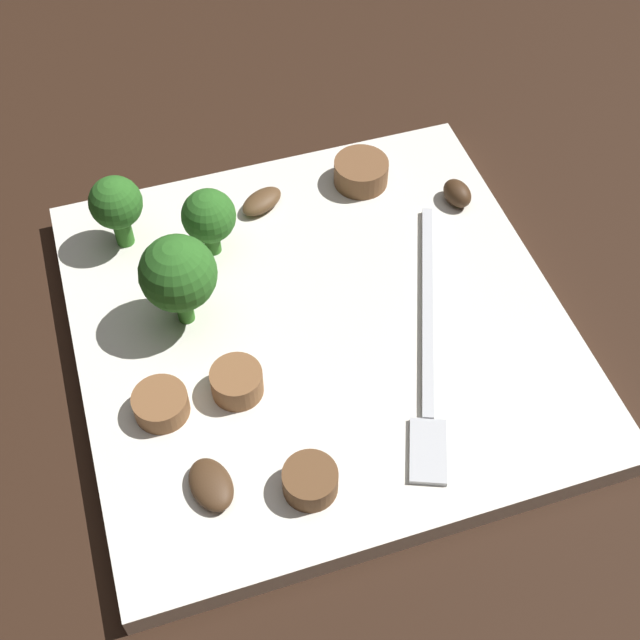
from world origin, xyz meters
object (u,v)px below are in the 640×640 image
object	(u,v)px
sausage_slice_3	(310,481)
broccoli_floret_1	(209,217)
fork	(428,352)
broccoli_floret_0	(116,205)
sausage_slice_2	(237,382)
plate	(320,328)
broccoli_floret_2	(178,274)
mushroom_1	(457,193)
mushroom_0	(211,485)
sausage_slice_0	(361,172)
mushroom_2	(262,201)
sausage_slice_1	(161,404)

from	to	relation	value
sausage_slice_3	broccoli_floret_1	bearing A→B (deg)	-176.91
fork	broccoli_floret_0	bearing A→B (deg)	-111.14
fork	sausage_slice_2	bearing A→B (deg)	-73.02
plate	sausage_slice_2	xyz separation A→B (m)	(0.03, -0.05, 0.02)
broccoli_floret_2	fork	bearing A→B (deg)	61.69
fork	sausage_slice_3	size ratio (longest dim) A/B	6.50
broccoli_floret_2	mushroom_1	bearing A→B (deg)	102.24
broccoli_floret_0	mushroom_0	bearing A→B (deg)	3.90
broccoli_floret_0	broccoli_floret_2	bearing A→B (deg)	18.38
broccoli_floret_2	sausage_slice_0	distance (m)	0.15
broccoli_floret_2	mushroom_2	bearing A→B (deg)	138.46
broccoli_floret_2	sausage_slice_2	bearing A→B (deg)	15.54
broccoli_floret_0	mushroom_2	xyz separation A→B (m)	(-0.00, 0.08, -0.03)
plate	sausage_slice_2	distance (m)	0.06
broccoli_floret_1	sausage_slice_0	bearing A→B (deg)	105.58
broccoli_floret_0	sausage_slice_0	size ratio (longest dim) A/B	1.40
sausage_slice_0	mushroom_0	xyz separation A→B (m)	(0.18, -0.14, -0.00)
sausage_slice_1	sausage_slice_3	distance (m)	0.09
sausage_slice_3	mushroom_2	size ratio (longest dim) A/B	0.93
sausage_slice_2	sausage_slice_3	distance (m)	0.07
fork	broccoli_floret_1	distance (m)	0.14
broccoli_floret_1	sausage_slice_2	world-z (taller)	broccoli_floret_1
mushroom_0	mushroom_1	world-z (taller)	mushroom_1
mushroom_0	mushroom_1	xyz separation A→B (m)	(-0.14, 0.19, 0.00)
broccoli_floret_0	mushroom_2	size ratio (longest dim) A/B	1.65
plate	fork	bearing A→B (deg)	50.39
broccoli_floret_1	broccoli_floret_2	distance (m)	0.05
fork	sausage_slice_1	bearing A→B (deg)	-71.46
sausage_slice_2	mushroom_0	world-z (taller)	sausage_slice_2
mushroom_1	mushroom_2	distance (m)	0.12
plate	sausage_slice_0	distance (m)	0.11
sausage_slice_0	sausage_slice_3	distance (m)	0.21
sausage_slice_3	mushroom_0	world-z (taller)	sausage_slice_3
broccoli_floret_2	mushroom_2	distance (m)	0.10
plate	broccoli_floret_1	xyz separation A→B (m)	(-0.07, -0.04, 0.03)
sausage_slice_1	broccoli_floret_1	bearing A→B (deg)	153.25
fork	sausage_slice_0	bearing A→B (deg)	-162.26
broccoli_floret_2	mushroom_1	world-z (taller)	broccoli_floret_2
broccoli_floret_1	broccoli_floret_2	size ratio (longest dim) A/B	0.75
broccoli_floret_1	sausage_slice_2	size ratio (longest dim) A/B	1.63
broccoli_floret_0	plate	bearing A→B (deg)	45.33
mushroom_2	plate	bearing A→B (deg)	4.44
broccoli_floret_0	broccoli_floret_2	distance (m)	0.07
fork	mushroom_2	world-z (taller)	mushroom_2
sausage_slice_0	mushroom_0	world-z (taller)	sausage_slice_0
fork	broccoli_floret_2	size ratio (longest dim) A/B	2.97
sausage_slice_0	mushroom_2	bearing A→B (deg)	-87.63
mushroom_1	sausage_slice_0	bearing A→B (deg)	-124.48
broccoli_floret_2	sausage_slice_3	bearing A→B (deg)	16.25
plate	sausage_slice_0	world-z (taller)	sausage_slice_0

